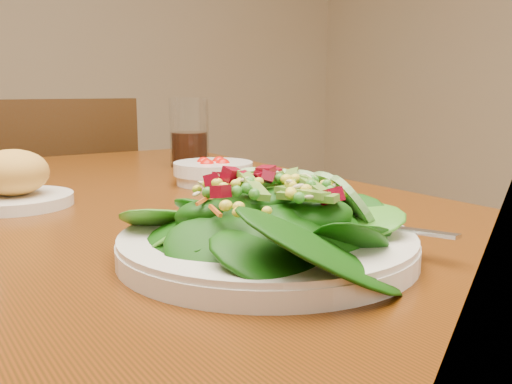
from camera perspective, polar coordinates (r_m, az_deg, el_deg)
dining_table at (r=0.83m, az=-13.32°, el=-8.69°), size 0.90×1.40×0.75m
chair_far at (r=1.83m, az=-18.58°, el=-4.30°), size 0.43×0.44×0.89m
salad_plate at (r=0.57m, az=1.97°, el=-3.34°), size 0.30×0.30×0.09m
bread_plate at (r=0.88m, az=-23.09°, el=0.83°), size 0.16×0.16×0.08m
tomato_bowl at (r=1.01m, az=-4.29°, el=2.00°), size 0.14×0.14×0.05m
drinking_glass at (r=1.23m, az=-6.68°, el=5.47°), size 0.08×0.08×0.15m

